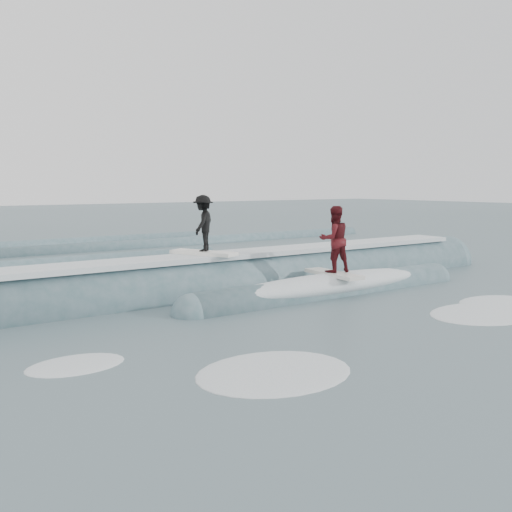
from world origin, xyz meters
TOP-DOWN VIEW (x-y plane):
  - ground at (0.00, 0.00)m, footprint 160.00×160.00m
  - breaking_wave at (0.29, 5.58)m, footprint 21.73×3.83m
  - surfer_black at (-1.12, 5.94)m, footprint 1.36×2.04m
  - surfer_red at (1.85, 3.74)m, footprint 1.04×2.03m
  - whitewater at (1.67, -0.89)m, footprint 15.11×6.14m
  - far_swells at (-0.79, 17.65)m, footprint 34.78×8.65m

SIDE VIEW (x-z plane):
  - ground at x=0.00m, z-range 0.00..0.00m
  - whitewater at x=1.67m, z-range -0.05..0.05m
  - far_swells at x=-0.79m, z-range -0.40..0.40m
  - breaking_wave at x=0.29m, z-range -1.00..1.10m
  - surfer_red at x=1.85m, z-range 0.50..2.47m
  - surfer_black at x=-1.12m, z-range 1.08..2.77m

